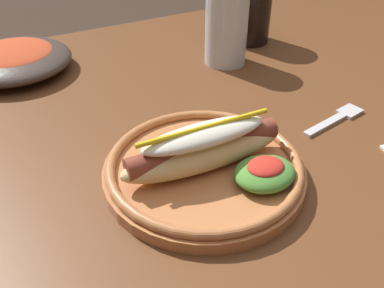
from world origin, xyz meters
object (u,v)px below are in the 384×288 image
object	(u,v)px
hot_dog_plate	(207,163)
side_bowl	(14,59)
fork	(337,118)
water_cup	(226,27)
soda_cup	(249,10)

from	to	relation	value
hot_dog_plate	side_bowl	xyz separation A→B (m)	(-0.15, 0.42, 0.00)
fork	side_bowl	world-z (taller)	side_bowl
side_bowl	water_cup	bearing A→B (deg)	-22.37
hot_dog_plate	fork	xyz separation A→B (m)	(0.24, 0.02, -0.02)
fork	water_cup	world-z (taller)	water_cup
hot_dog_plate	soda_cup	size ratio (longest dim) A/B	1.93
fork	side_bowl	xyz separation A→B (m)	(-0.39, 0.40, 0.02)
soda_cup	side_bowl	distance (m)	0.46
fork	water_cup	distance (m)	0.26
soda_cup	water_cup	size ratio (longest dim) A/B	0.94
soda_cup	side_bowl	size ratio (longest dim) A/B	0.63
fork	side_bowl	bearing A→B (deg)	124.75
water_cup	side_bowl	world-z (taller)	water_cup
hot_dog_plate	side_bowl	world-z (taller)	hot_dog_plate
fork	side_bowl	size ratio (longest dim) A/B	0.61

